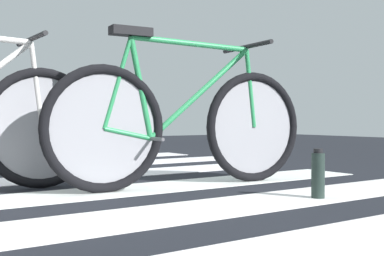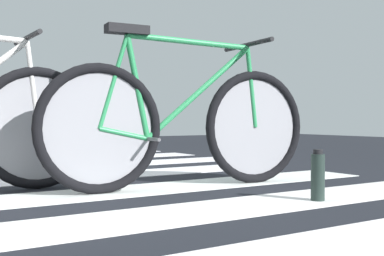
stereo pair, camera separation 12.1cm
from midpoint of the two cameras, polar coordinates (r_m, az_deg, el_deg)
bicycle_1_of_2 at (r=2.94m, az=-0.05°, el=0.57°), size 1.73×0.52×0.93m
water_bottle at (r=2.59m, az=15.26°, el=-5.35°), size 0.07×0.07×0.26m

